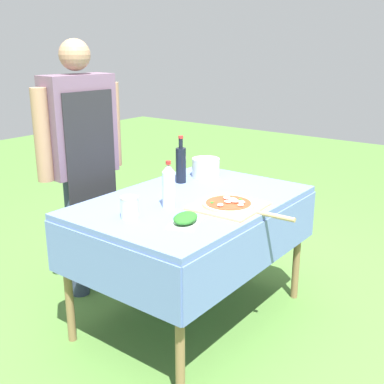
# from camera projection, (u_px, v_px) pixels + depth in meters

# --- Properties ---
(ground_plane) EXTENTS (12.00, 12.00, 0.00)m
(ground_plane) POSITION_uv_depth(u_px,v_px,m) (192.00, 316.00, 2.92)
(ground_plane) COLOR #517F38
(prep_table) EXTENTS (1.33, 0.91, 0.75)m
(prep_table) POSITION_uv_depth(u_px,v_px,m) (192.00, 213.00, 2.73)
(prep_table) COLOR #607AB7
(prep_table) RESTS_ON ground
(person_cook) EXTENTS (0.61, 0.23, 1.62)m
(person_cook) POSITION_uv_depth(u_px,v_px,m) (81.00, 151.00, 2.97)
(person_cook) COLOR #333D56
(person_cook) RESTS_ON ground
(pizza_on_peel) EXTENTS (0.36, 0.56, 0.05)m
(pizza_on_peel) POSITION_uv_depth(u_px,v_px,m) (231.00, 205.00, 2.55)
(pizza_on_peel) COLOR tan
(pizza_on_peel) RESTS_ON prep_table
(oil_bottle) EXTENTS (0.06, 0.06, 0.30)m
(oil_bottle) POSITION_uv_depth(u_px,v_px,m) (181.00, 164.00, 2.99)
(oil_bottle) COLOR black
(oil_bottle) RESTS_ON prep_table
(water_bottle) EXTENTS (0.07, 0.07, 0.25)m
(water_bottle) POSITION_uv_depth(u_px,v_px,m) (169.00, 186.00, 2.53)
(water_bottle) COLOR silver
(water_bottle) RESTS_ON prep_table
(herb_container) EXTENTS (0.23, 0.19, 0.05)m
(herb_container) POSITION_uv_depth(u_px,v_px,m) (185.00, 219.00, 2.33)
(herb_container) COLOR silver
(herb_container) RESTS_ON prep_table
(mixing_tub) EXTENTS (0.18, 0.18, 0.12)m
(mixing_tub) POSITION_uv_depth(u_px,v_px,m) (206.00, 168.00, 3.13)
(mixing_tub) COLOR silver
(mixing_tub) RESTS_ON prep_table
(sauce_jar) EXTENTS (0.09, 0.09, 0.11)m
(sauce_jar) POSITION_uv_depth(u_px,v_px,m) (130.00, 209.00, 2.38)
(sauce_jar) COLOR silver
(sauce_jar) RESTS_ON prep_table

